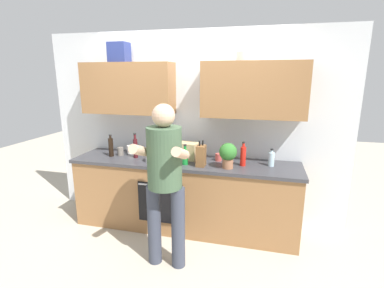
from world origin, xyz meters
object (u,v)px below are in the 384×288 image
(bottle_wine, at_px, (135,147))
(cup_stoneware, at_px, (120,151))
(bottle_soy, at_px, (111,147))
(bottle_hotsauce, at_px, (243,156))
(person_standing, at_px, (165,174))
(knife_block, at_px, (201,156))
(potted_herb, at_px, (228,154))
(mixing_bowl, at_px, (157,157))
(bottle_soda, at_px, (185,156))
(cup_coffee, at_px, (130,150))
(grocery_bag_bread, at_px, (188,151))
(cup_ceramic, at_px, (219,157))
(bottle_water, at_px, (271,159))

(bottle_wine, distance_m, cup_stoneware, 0.27)
(bottle_soy, xyz_separation_m, cup_stoneware, (0.09, 0.07, -0.07))
(bottle_hotsauce, bearing_deg, person_standing, -132.20)
(bottle_soy, height_order, knife_block, knife_block)
(person_standing, bearing_deg, potted_herb, 49.96)
(bottle_wine, relative_size, mixing_bowl, 1.11)
(bottle_soda, distance_m, cup_stoneware, 0.96)
(bottle_hotsauce, height_order, cup_coffee, bottle_hotsauce)
(cup_coffee, height_order, mixing_bowl, cup_coffee)
(person_standing, height_order, bottle_hotsauce, person_standing)
(bottle_soy, distance_m, knife_block, 1.24)
(grocery_bag_bread, bearing_deg, bottle_soda, -85.68)
(bottle_soda, relative_size, cup_ceramic, 2.70)
(bottle_soy, bearing_deg, knife_block, -5.19)
(cup_stoneware, bearing_deg, knife_block, -9.16)
(bottle_soda, bearing_deg, bottle_water, 10.59)
(bottle_soy, height_order, bottle_water, bottle_soy)
(cup_ceramic, distance_m, mixing_bowl, 0.76)
(bottle_water, relative_size, bottle_soda, 0.85)
(bottle_water, height_order, mixing_bowl, bottle_water)
(bottle_water, xyz_separation_m, cup_ceramic, (-0.63, 0.06, -0.04))
(bottle_hotsauce, xyz_separation_m, bottle_soda, (-0.67, -0.12, -0.02))
(bottle_soy, distance_m, grocery_bag_bread, 1.03)
(cup_stoneware, height_order, knife_block, knife_block)
(bottle_water, height_order, grocery_bag_bread, grocery_bag_bread)
(bottle_soda, bearing_deg, grocery_bag_bread, 94.32)
(cup_coffee, bearing_deg, bottle_wine, -46.13)
(bottle_soy, relative_size, bottle_wine, 0.90)
(person_standing, height_order, bottle_soy, person_standing)
(bottle_soy, distance_m, cup_ceramic, 1.41)
(cup_ceramic, bearing_deg, bottle_water, -5.56)
(bottle_hotsauce, xyz_separation_m, potted_herb, (-0.16, -0.13, 0.05))
(bottle_wine, bearing_deg, mixing_bowl, -12.29)
(bottle_water, xyz_separation_m, cup_coffee, (-1.86, 0.10, -0.03))
(knife_block, bearing_deg, bottle_wine, 171.70)
(grocery_bag_bread, bearing_deg, cup_stoneware, -177.60)
(bottle_soda, xyz_separation_m, cup_ceramic, (0.36, 0.25, -0.05))
(bottle_wine, height_order, cup_ceramic, bottle_wine)
(bottle_wine, bearing_deg, potted_herb, -6.17)
(bottle_soy, relative_size, bottle_soda, 1.19)
(bottle_hotsauce, distance_m, cup_stoneware, 1.62)
(bottle_soy, height_order, mixing_bowl, bottle_soy)
(bottle_hotsauce, relative_size, knife_block, 0.95)
(cup_ceramic, height_order, potted_herb, potted_herb)
(bottle_hotsauce, bearing_deg, bottle_soy, -179.37)
(bottle_water, bearing_deg, person_standing, -140.59)
(person_standing, distance_m, bottle_hotsauce, 1.04)
(person_standing, distance_m, grocery_bag_bread, 0.86)
(bottle_hotsauce, xyz_separation_m, cup_ceramic, (-0.31, 0.13, -0.08))
(bottle_wine, distance_m, bottle_water, 1.70)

